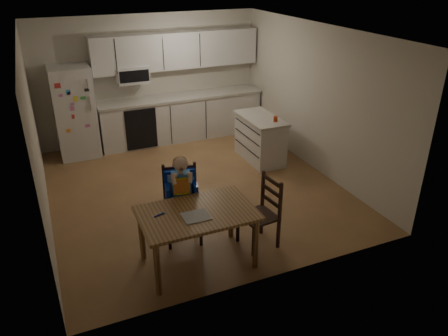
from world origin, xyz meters
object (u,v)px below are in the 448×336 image
Objects in this scene: kitchen_island at (260,138)px; chair_booster at (181,189)px; dining_table at (197,219)px; chair_side at (265,207)px; refrigerator at (75,112)px; red_cup at (276,119)px.

kitchen_island is 0.94× the size of chair_booster.
dining_table is 1.13× the size of chair_booster.
chair_side is at bearing 3.71° from dining_table.
chair_booster reaches higher than kitchen_island.
kitchen_island is at bearing -27.21° from refrigerator.
refrigerator is 4.16m from dining_table.
refrigerator reaches higher than kitchen_island.
chair_booster is (0.01, 0.62, 0.09)m from dining_table.
dining_table is 1.44× the size of chair_side.
refrigerator is 1.41× the size of chair_booster.
chair_booster reaches higher than chair_side.
refrigerator reaches higher than red_cup.
kitchen_island is 2.70m from chair_side.
chair_side is at bearing -122.26° from red_cup.
dining_table is (-2.14, -2.47, 0.21)m from kitchen_island.
chair_side is (0.93, -0.56, -0.19)m from chair_booster.
chair_side is (1.87, -3.99, -0.31)m from refrigerator.
dining_table is (-2.27, -2.16, -0.25)m from red_cup.
refrigerator is 3.71m from red_cup.
dining_table is at bearing -77.15° from refrigerator.
red_cup is at bearing -67.95° from kitchen_island.
chair_booster is at bearing -74.77° from refrigerator.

